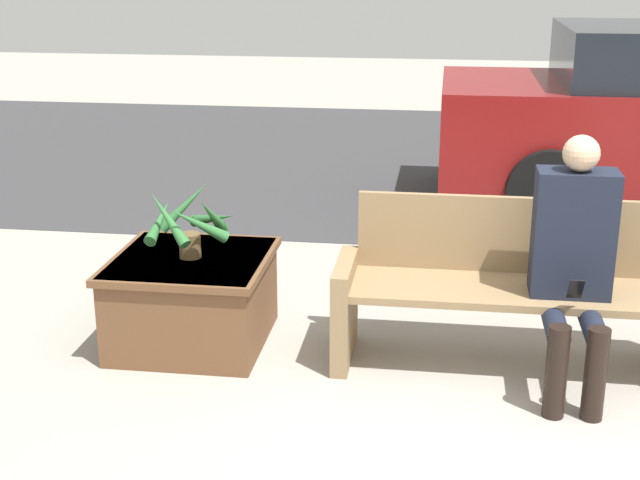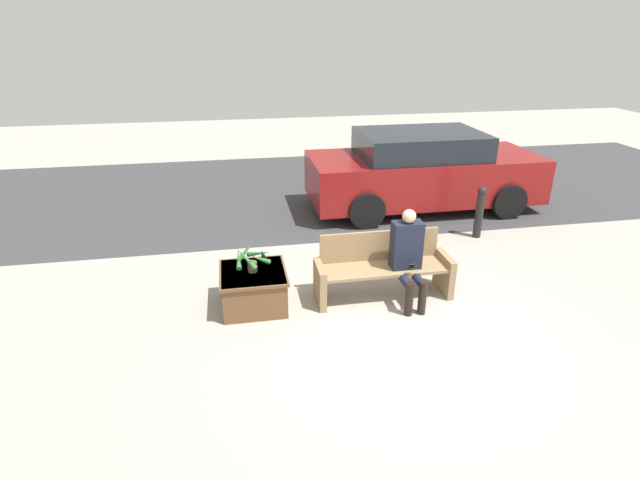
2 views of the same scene
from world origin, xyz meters
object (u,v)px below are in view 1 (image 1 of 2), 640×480
at_px(person_seated, 574,256).
at_px(potted_plant, 189,222).
at_px(bench, 511,290).
at_px(planter_box, 192,297).

relative_size(person_seated, potted_plant, 2.44).
bearing_deg(bench, person_seated, -34.73).
height_order(bench, person_seated, person_seated).
bearing_deg(person_seated, potted_plant, 173.91).
height_order(bench, potted_plant, potted_plant).
distance_m(planter_box, potted_plant, 0.43).
distance_m(bench, person_seated, 0.43).
height_order(person_seated, planter_box, person_seated).
relative_size(bench, person_seated, 1.44).
bearing_deg(planter_box, person_seated, -6.05).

